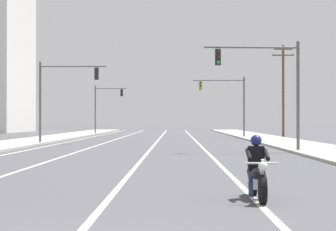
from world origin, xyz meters
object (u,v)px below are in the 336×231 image
Objects in this scene: motorcycle_with_rider at (257,174)px; traffic_signal_near_left at (60,89)px; traffic_signal_mid_left at (104,103)px; traffic_signal_near_right at (270,78)px; utility_pole_right_far at (283,88)px; traffic_signal_mid_right at (229,97)px.

traffic_signal_near_left is (-10.58, 30.34, 3.53)m from motorcycle_with_rider.
traffic_signal_mid_left is (-0.36, 30.37, -0.07)m from traffic_signal_near_left.
traffic_signal_near_right is (3.46, 19.13, 3.54)m from motorcycle_with_rider.
motorcycle_with_rider is 19.76m from traffic_signal_near_right.
utility_pole_right_far is (20.27, 18.37, 1.16)m from traffic_signal_near_left.
traffic_signal_mid_left reaches higher than motorcycle_with_rider.
utility_pole_right_far is at bearing 78.74° from motorcycle_with_rider.
traffic_signal_near_right is 30.25m from utility_pole_right_far.
traffic_signal_near_right is at bearing -38.60° from traffic_signal_near_left.
traffic_signal_near_left is at bearing -89.31° from traffic_signal_mid_left.
utility_pole_right_far is at bearing 42.19° from traffic_signal_near_left.
traffic_signal_mid_right is at bearing 89.63° from traffic_signal_near_right.
traffic_signal_mid_right is 6.86m from utility_pole_right_far.
utility_pole_right_far reaches higher than traffic_signal_near_right.
traffic_signal_mid_right is at bearing 85.46° from motorcycle_with_rider.
traffic_signal_mid_left is 0.63× the size of utility_pole_right_far.
traffic_signal_mid_left is (-14.57, 15.00, -0.08)m from traffic_signal_mid_right.
traffic_signal_mid_left is at bearing 134.16° from traffic_signal_mid_right.
traffic_signal_mid_right is at bearing 47.25° from traffic_signal_near_left.
utility_pole_right_far reaches higher than traffic_signal_near_left.
traffic_signal_mid_left is (-10.94, 60.71, 3.46)m from motorcycle_with_rider.
motorcycle_with_rider is 0.35× the size of traffic_signal_near_left.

